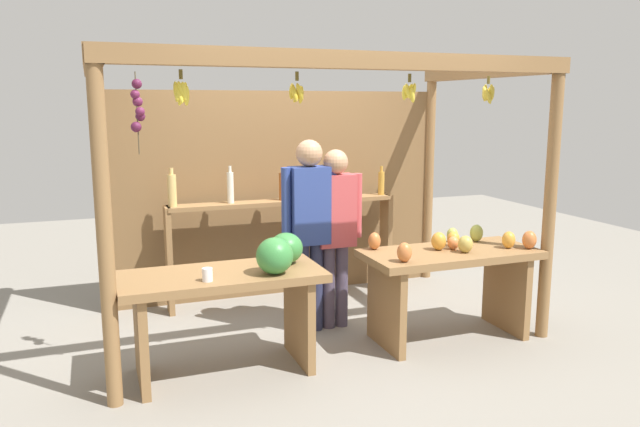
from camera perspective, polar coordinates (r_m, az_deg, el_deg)
The scene contains 7 objects.
ground_plane at distance 5.48m, azimuth -0.70°, elevation -10.20°, with size 12.00×12.00×0.00m, color gray.
market_stall at distance 5.59m, azimuth -2.36°, elevation 4.09°, with size 3.51×2.01×2.26m.
fruit_counter_left at distance 4.41m, azimuth -7.81°, elevation -6.95°, with size 1.42×0.65×1.00m.
fruit_counter_right at distance 5.10m, azimuth 12.10°, elevation -5.18°, with size 1.43×0.66×0.89m.
bottle_shelf_unit at distance 5.90m, azimuth -3.54°, elevation -0.69°, with size 2.25×0.22×1.35m.
vendor_man at distance 5.07m, azimuth -1.00°, elevation -0.44°, with size 0.48×0.22×1.63m.
vendor_woman at distance 5.17m, azimuth 1.45°, elevation -0.90°, with size 0.48×0.21×1.54m.
Camera 1 is at (-1.74, -4.84, 1.91)m, focal length 34.28 mm.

